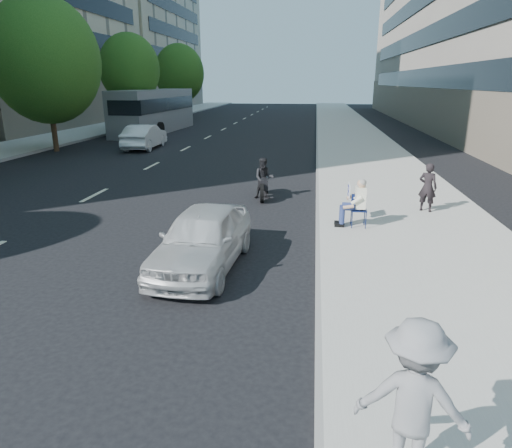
# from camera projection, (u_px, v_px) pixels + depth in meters

# --- Properties ---
(ground) EXTENTS (160.00, 160.00, 0.00)m
(ground) POSITION_uv_depth(u_px,v_px,m) (235.00, 313.00, 8.02)
(ground) COLOR black
(ground) RESTS_ON ground
(near_sidewalk) EXTENTS (5.00, 120.00, 0.15)m
(near_sidewalk) POSITION_uv_depth(u_px,v_px,m) (361.00, 151.00, 26.45)
(near_sidewalk) COLOR #ABA8A0
(near_sidewalk) RESTS_ON ground
(far_sidewalk) EXTENTS (4.50, 120.00, 0.15)m
(far_sidewalk) POSITION_uv_depth(u_px,v_px,m) (29.00, 145.00, 28.95)
(far_sidewalk) COLOR #ABA8A0
(far_sidewalk) RESTS_ON ground
(far_bldg_north) EXTENTS (22.00, 28.00, 28.00)m
(far_bldg_north) POSITION_uv_depth(u_px,v_px,m) (102.00, 9.00, 66.15)
(far_bldg_north) COLOR beige
(far_bldg_north) RESTS_ON ground
(tree_far_c) EXTENTS (6.00, 6.00, 8.47)m
(tree_far_c) POSITION_uv_depth(u_px,v_px,m) (45.00, 60.00, 25.21)
(tree_far_c) COLOR #382616
(tree_far_c) RESTS_ON ground
(tree_far_d) EXTENTS (4.80, 4.80, 7.65)m
(tree_far_d) POSITION_uv_depth(u_px,v_px,m) (129.00, 69.00, 36.62)
(tree_far_d) COLOR #382616
(tree_far_d) RESTS_ON ground
(tree_far_e) EXTENTS (5.40, 5.40, 7.89)m
(tree_far_e) POSITION_uv_depth(u_px,v_px,m) (179.00, 73.00, 49.90)
(tree_far_e) COLOR #382616
(tree_far_e) RESTS_ON ground
(seated_protester) EXTENTS (0.83, 1.12, 1.31)m
(seated_protester) POSITION_uv_depth(u_px,v_px,m) (355.00, 200.00, 12.18)
(seated_protester) COLOR navy
(seated_protester) RESTS_ON near_sidewalk
(jogger) EXTENTS (1.20, 0.85, 1.70)m
(jogger) POSITION_uv_depth(u_px,v_px,m) (413.00, 401.00, 4.33)
(jogger) COLOR gray
(jogger) RESTS_ON near_sidewalk
(pedestrian_woman) EXTENTS (0.64, 0.56, 1.47)m
(pedestrian_woman) POSITION_uv_depth(u_px,v_px,m) (428.00, 187.00, 13.62)
(pedestrian_woman) COLOR black
(pedestrian_woman) RESTS_ON near_sidewalk
(white_sedan_near) EXTENTS (1.83, 3.99, 1.33)m
(white_sedan_near) POSITION_uv_depth(u_px,v_px,m) (202.00, 238.00, 9.84)
(white_sedan_near) COLOR silver
(white_sedan_near) RESTS_ON ground
(white_sedan_mid) EXTENTS (1.67, 4.44, 1.45)m
(white_sedan_mid) POSITION_uv_depth(u_px,v_px,m) (144.00, 137.00, 27.56)
(white_sedan_mid) COLOR silver
(white_sedan_mid) RESTS_ON ground
(motorcycle) EXTENTS (0.75, 2.05, 1.42)m
(motorcycle) POSITION_uv_depth(u_px,v_px,m) (264.00, 180.00, 15.79)
(motorcycle) COLOR black
(motorcycle) RESTS_ON ground
(bus) EXTENTS (3.13, 12.16, 3.30)m
(bus) POSITION_uv_depth(u_px,v_px,m) (155.00, 111.00, 36.56)
(bus) COLOR slate
(bus) RESTS_ON ground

